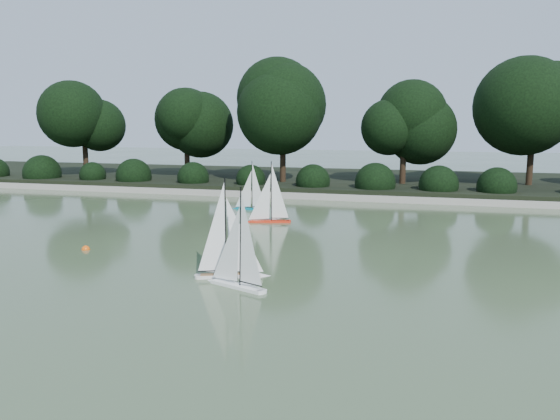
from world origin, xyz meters
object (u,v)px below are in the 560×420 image
Objects in this scene: sailboat_white_b at (235,261)px; sailboat_teal at (248,201)px; sailboat_orange at (266,212)px; race_buoy at (86,250)px; sailboat_white_a at (233,270)px.

sailboat_white_b is 6.52m from sailboat_teal.
sailboat_orange is at bearing 101.26° from sailboat_white_b.
sailboat_white_a is at bearing -22.63° from race_buoy.
sailboat_orange is 1.10× the size of sailboat_teal.
sailboat_teal is at bearing 120.94° from sailboat_orange.
sailboat_white_b is at bearing -78.74° from sailboat_orange.
sailboat_white_b is 10.45× the size of race_buoy.
sailboat_orange reaches higher than sailboat_teal.
sailboat_white_a is 5.10m from sailboat_orange.
race_buoy is (-3.40, 1.42, -0.24)m from sailboat_white_a.
sailboat_white_b is 1.05× the size of sailboat_orange.
sailboat_teal is 9.12× the size of race_buoy.
sailboat_white_b is at bearing 107.06° from sailboat_white_a.
sailboat_orange is 9.99× the size of race_buoy.
race_buoy is at bearing -104.22° from sailboat_teal.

